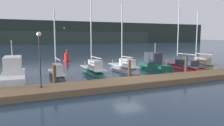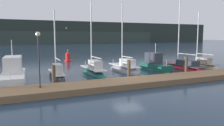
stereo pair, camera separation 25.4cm
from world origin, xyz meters
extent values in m
plane|color=#1E3347|center=(0.00, 0.00, 0.00)|extent=(400.00, 400.00, 0.00)
cube|color=brown|center=(0.00, -1.76, 0.23)|extent=(34.31, 2.80, 0.45)
cylinder|color=#4C3D2D|center=(-6.57, -0.11, 0.89)|extent=(0.28, 0.28, 1.78)
cylinder|color=#4C3D2D|center=(0.00, -0.11, 0.95)|extent=(0.28, 0.28, 1.90)
cylinder|color=#4C3D2D|center=(6.57, -0.11, 0.98)|extent=(0.28, 0.28, 1.95)
ellipsoid|color=white|center=(-9.49, 3.88, 0.00)|extent=(2.45, 7.07, 0.98)
cube|color=white|center=(-9.49, 3.88, 0.36)|extent=(2.25, 6.37, 0.73)
cube|color=silver|center=(-9.46, 4.58, 1.44)|extent=(1.59, 3.14, 1.44)
cube|color=black|center=(-9.39, 5.97, 1.66)|extent=(1.29, 0.34, 0.64)
cylinder|color=silver|center=(-9.48, 4.02, 2.91)|extent=(0.07, 0.07, 1.50)
cylinder|color=silver|center=(-9.63, 0.95, 1.03)|extent=(0.04, 0.04, 0.60)
ellipsoid|color=#2D3338|center=(-5.63, 4.28, 0.00)|extent=(1.37, 5.56, 1.30)
cube|color=silver|center=(-5.63, 4.28, 0.48)|extent=(1.15, 4.67, 0.08)
cube|color=silver|center=(-5.64, 3.62, 0.95)|extent=(0.79, 1.79, 0.85)
cylinder|color=silver|center=(-5.62, 4.73, 3.50)|extent=(0.12, 0.12, 6.04)
cylinder|color=silver|center=(-5.64, 3.38, 1.88)|extent=(0.14, 2.69, 0.09)
cylinder|color=silver|center=(-5.58, 6.83, 0.73)|extent=(0.04, 0.04, 0.50)
ellipsoid|color=#195647|center=(-1.79, 4.56, 0.00)|extent=(1.58, 5.99, 1.21)
cube|color=silver|center=(-1.79, 4.56, 0.64)|extent=(1.33, 5.03, 0.08)
cube|color=silver|center=(-1.79, 3.84, 1.11)|extent=(0.94, 1.92, 0.86)
cylinder|color=silver|center=(-1.79, 5.04, 4.55)|extent=(0.12, 0.12, 7.82)
cylinder|color=silver|center=(-1.79, 3.58, 1.86)|extent=(0.10, 2.92, 0.09)
cylinder|color=silver|center=(-1.80, 7.31, 0.89)|extent=(0.04, 0.04, 0.50)
ellipsoid|color=gray|center=(1.99, 4.75, 0.00)|extent=(2.14, 5.84, 1.66)
cube|color=silver|center=(1.99, 4.75, 0.70)|extent=(1.80, 4.91, 0.08)
cube|color=silver|center=(2.04, 4.07, 1.12)|extent=(1.15, 1.91, 0.76)
cylinder|color=silver|center=(1.95, 5.21, 4.18)|extent=(0.12, 0.12, 6.96)
cylinder|color=silver|center=(2.04, 4.12, 1.72)|extent=(0.27, 2.19, 0.09)
cylinder|color=silver|center=(1.77, 7.38, 0.95)|extent=(0.04, 0.04, 0.50)
ellipsoid|color=#195647|center=(5.80, 4.09, 0.00)|extent=(1.90, 5.25, 0.99)
cube|color=#195647|center=(5.80, 4.09, 0.40)|extent=(1.74, 4.73, 0.80)
cube|color=#333842|center=(5.82, 4.60, 1.42)|extent=(1.23, 2.33, 1.25)
cube|color=black|center=(5.87, 5.64, 1.61)|extent=(1.00, 0.30, 0.56)
cylinder|color=silver|center=(5.80, 4.19, 2.62)|extent=(0.07, 0.07, 1.14)
cylinder|color=silver|center=(5.69, 1.91, 1.10)|extent=(0.04, 0.04, 0.60)
ellipsoid|color=red|center=(9.62, 4.03, 0.00)|extent=(2.67, 8.17, 1.27)
cube|color=#333842|center=(9.62, 4.03, 0.50)|extent=(2.25, 6.87, 0.08)
cube|color=#333842|center=(9.68, 3.07, 0.84)|extent=(1.47, 2.65, 0.60)
cylinder|color=silver|center=(9.58, 4.68, 5.21)|extent=(0.12, 0.12, 9.41)
cylinder|color=silver|center=(9.67, 3.18, 1.85)|extent=(0.27, 3.00, 0.09)
cylinder|color=silver|center=(9.39, 7.73, 0.75)|extent=(0.04, 0.04, 0.50)
ellipsoid|color=beige|center=(13.02, 4.50, 0.00)|extent=(1.81, 6.45, 1.12)
cube|color=#A39984|center=(13.02, 4.50, 0.51)|extent=(1.52, 5.41, 0.08)
cube|color=#A39984|center=(12.97, 3.73, 0.90)|extent=(0.98, 2.09, 0.70)
cylinder|color=silver|center=(13.05, 5.01, 3.87)|extent=(0.12, 0.12, 6.72)
cylinder|color=silver|center=(12.96, 3.54, 1.71)|extent=(0.26, 2.94, 0.09)
cylinder|color=silver|center=(13.19, 7.42, 0.76)|extent=(0.04, 0.04, 0.50)
cylinder|color=red|center=(-1.59, 17.70, 0.08)|extent=(1.14, 1.14, 0.16)
cylinder|color=red|center=(-1.59, 17.70, 0.70)|extent=(0.76, 0.76, 1.08)
cone|color=red|center=(-1.59, 17.70, 1.49)|extent=(0.53, 0.53, 0.50)
sphere|color=#F9EAB7|center=(-1.59, 17.70, 1.79)|extent=(0.16, 0.16, 0.16)
cylinder|color=#2D2D33|center=(-7.74, -1.50, 0.48)|extent=(0.24, 0.24, 0.06)
cylinder|color=#2D2D33|center=(-7.74, -1.50, 2.25)|extent=(0.10, 0.10, 3.47)
sphere|color=#F9EAB7|center=(-7.74, -1.50, 4.12)|extent=(0.32, 0.32, 0.32)
cube|color=#28332D|center=(0.00, 114.39, 6.32)|extent=(240.00, 16.00, 12.64)
cube|color=#333F39|center=(-3.55, 104.39, 3.29)|extent=(144.00, 10.00, 6.57)
cube|color=#F4DB8C|center=(-11.82, 106.34, 4.02)|extent=(0.80, 0.10, 0.80)
cube|color=#F4DB8C|center=(-10.08, 106.34, 5.48)|extent=(0.80, 0.10, 0.80)
cube|color=#F4DB8C|center=(43.86, 106.34, 1.78)|extent=(0.80, 0.10, 0.80)
cube|color=#F4DB8C|center=(37.85, 106.34, 3.41)|extent=(0.80, 0.10, 0.80)
cube|color=#F4DB8C|center=(17.14, 106.34, 8.55)|extent=(0.80, 0.10, 0.80)
camera|label=1|loc=(-9.36, -17.01, 3.97)|focal=35.00mm
camera|label=2|loc=(-9.13, -17.11, 3.97)|focal=35.00mm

